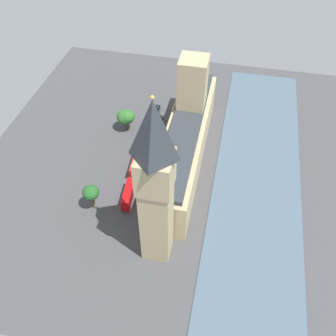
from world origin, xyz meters
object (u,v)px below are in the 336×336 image
at_px(car_black_corner, 157,108).
at_px(car_yellow_cab_kerbside, 148,147).
at_px(car_blue_near_tower, 148,131).
at_px(pedestrian_by_river_gate, 162,146).
at_px(street_lamp_slot_10, 125,122).
at_px(plane_tree_leading, 125,117).
at_px(double_decker_bus_under_trees, 136,165).
at_px(clock_tower, 156,187).
at_px(car_silver_midblock, 159,119).
at_px(parliament_building, 186,136).
at_px(double_decker_bus_far_end, 128,194).
at_px(plane_tree_opposite_hall, 91,193).
at_px(plane_tree_trailing, 127,117).

height_order(car_black_corner, car_yellow_cab_kerbside, same).
height_order(car_blue_near_tower, pedestrian_by_river_gate, car_blue_near_tower).
height_order(car_black_corner, street_lamp_slot_10, street_lamp_slot_10).
relative_size(car_blue_near_tower, plane_tree_leading, 0.53).
bearing_deg(pedestrian_by_river_gate, double_decker_bus_under_trees, -162.19).
bearing_deg(clock_tower, street_lamp_slot_10, -63.73).
relative_size(car_black_corner, double_decker_bus_under_trees, 0.44).
relative_size(car_silver_midblock, car_yellow_cab_kerbside, 1.09).
bearing_deg(car_yellow_cab_kerbside, double_decker_bus_under_trees, 83.07).
bearing_deg(pedestrian_by_river_gate, car_yellow_cab_kerbside, 149.95).
bearing_deg(clock_tower, car_black_corner, -76.68).
distance_m(car_yellow_cab_kerbside, plane_tree_leading, 14.71).
relative_size(parliament_building, clock_tower, 1.24).
distance_m(parliament_building, car_yellow_cab_kerbside, 16.17).
height_order(car_silver_midblock, double_decker_bus_far_end, double_decker_bus_far_end).
xyz_separation_m(plane_tree_opposite_hall, plane_tree_leading, (0.79, -38.38, -1.21)).
bearing_deg(plane_tree_opposite_hall, street_lamp_slot_10, -88.95).
xyz_separation_m(car_blue_near_tower, plane_tree_opposite_hall, (7.75, 38.18, 6.28)).
distance_m(clock_tower, plane_tree_leading, 58.19).
distance_m(clock_tower, street_lamp_slot_10, 57.82).
relative_size(clock_tower, street_lamp_slot_10, 8.28).
xyz_separation_m(clock_tower, plane_tree_trailing, (22.74, -48.37, -20.56)).
height_order(car_blue_near_tower, plane_tree_leading, plane_tree_leading).
distance_m(car_blue_near_tower, plane_tree_trailing, 9.53).
bearing_deg(plane_tree_leading, street_lamp_slot_10, 95.76).
bearing_deg(car_blue_near_tower, plane_tree_trailing, 1.77).
xyz_separation_m(car_yellow_cab_kerbside, plane_tree_leading, (10.69, -8.74, 5.08)).
distance_m(plane_tree_trailing, street_lamp_slot_10, 2.40).
relative_size(clock_tower, double_decker_bus_under_trees, 4.93).
bearing_deg(parliament_building, pedestrian_by_river_gate, -16.01).
distance_m(clock_tower, pedestrian_by_river_gate, 49.77).
relative_size(double_decker_bus_under_trees, street_lamp_slot_10, 1.68).
height_order(plane_tree_opposite_hall, street_lamp_slot_10, plane_tree_opposite_hall).
height_order(parliament_building, clock_tower, clock_tower).
height_order(clock_tower, pedestrian_by_river_gate, clock_tower).
bearing_deg(plane_tree_trailing, car_yellow_cab_kerbside, 139.55).
height_order(pedestrian_by_river_gate, plane_tree_leading, plane_tree_leading).
bearing_deg(car_yellow_cab_kerbside, street_lamp_slot_10, -36.46).
height_order(clock_tower, car_yellow_cab_kerbside, clock_tower).
bearing_deg(plane_tree_trailing, plane_tree_leading, -23.66).
height_order(car_blue_near_tower, double_decker_bus_far_end, double_decker_bus_far_end).
distance_m(car_yellow_cab_kerbside, pedestrian_by_river_gate, 5.23).
xyz_separation_m(double_decker_bus_under_trees, street_lamp_slot_10, (9.33, -18.91, 1.79)).
relative_size(car_silver_midblock, plane_tree_trailing, 0.54).
xyz_separation_m(parliament_building, car_yellow_cab_kerbside, (13.80, -1.09, -8.36)).
relative_size(car_black_corner, car_yellow_cab_kerbside, 1.05).
bearing_deg(clock_tower, parliament_building, -91.25).
xyz_separation_m(car_black_corner, pedestrian_by_river_gate, (-6.94, 21.34, -0.14)).
xyz_separation_m(car_yellow_cab_kerbside, double_decker_bus_far_end, (0.13, 24.36, 1.75)).
bearing_deg(pedestrian_by_river_gate, plane_tree_trailing, 109.10).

